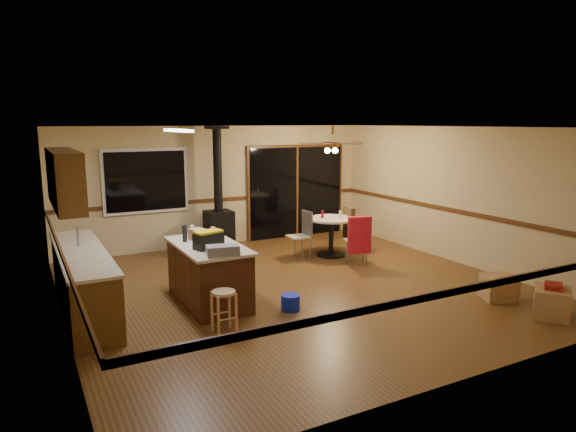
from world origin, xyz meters
TOP-DOWN VIEW (x-y plane):
  - floor at (0.00, 0.00)m, footprint 7.00×7.00m
  - ceiling at (0.00, 0.00)m, footprint 7.00×7.00m
  - wall_back at (0.00, 3.50)m, footprint 7.00×0.00m
  - wall_front at (0.00, -3.50)m, footprint 7.00×0.00m
  - wall_left at (-3.50, 0.00)m, footprint 0.00×7.00m
  - wall_right at (3.50, 0.00)m, footprint 0.00×7.00m
  - chair_rail at (0.00, 0.00)m, footprint 7.00×7.00m
  - window at (-1.60, 3.45)m, footprint 1.72×0.10m
  - sliding_door at (1.90, 3.45)m, footprint 2.52×0.10m
  - lower_cabinets at (-3.20, 0.50)m, footprint 0.60×3.00m
  - countertop at (-3.20, 0.50)m, footprint 0.64×3.04m
  - upper_cabinets at (-3.33, 0.70)m, footprint 0.35×2.00m
  - kitchen_island at (-1.50, 0.00)m, footprint 0.88×1.68m
  - wood_stove at (-0.20, 3.05)m, footprint 0.55×0.50m
  - ceiling_fan at (1.62, 1.48)m, footprint 0.24×0.24m
  - fluorescent_strip at (-1.80, 0.30)m, footprint 0.10×1.20m
  - toolbox_grey at (-1.53, -0.69)m, footprint 0.48×0.33m
  - toolbox_black at (-1.57, -0.23)m, footprint 0.45×0.32m
  - toolbox_yellow_lid at (-1.57, -0.23)m, footprint 0.44×0.31m
  - box_on_island at (-1.54, 0.33)m, footprint 0.26×0.31m
  - bottle_dark at (-1.74, 0.34)m, footprint 0.07×0.07m
  - bottle_pink at (-1.36, 0.15)m, footprint 0.08×0.08m
  - bottle_white at (-1.55, 0.58)m, footprint 0.07×0.07m
  - bar_stool at (-1.70, -1.15)m, footprint 0.37×0.37m
  - blue_bucket at (-0.57, -0.85)m, footprint 0.31×0.31m
  - dining_table at (1.62, 1.48)m, footprint 0.94×0.94m
  - glass_red at (1.47, 1.58)m, footprint 0.08×0.08m
  - glass_cream at (1.80, 1.43)m, footprint 0.08×0.08m
  - chair_left at (1.02, 1.57)m, footprint 0.41×0.41m
  - chair_near at (1.67, 0.60)m, footprint 0.53×0.56m
  - chair_right at (2.14, 1.57)m, footprint 0.55×0.52m
  - box_under_window at (-1.02, 3.05)m, footprint 0.52×0.44m
  - box_corner_a at (2.53, -2.78)m, footprint 0.70×0.68m
  - box_corner_b at (2.46, -1.94)m, footprint 0.59×0.55m
  - box_small_red at (2.53, -2.78)m, footprint 0.35×0.34m

SIDE VIEW (x-z plane):
  - floor at x=0.00m, z-range 0.00..0.00m
  - blue_bucket at x=-0.57m, z-range 0.00..0.23m
  - box_corner_b at x=2.46m, z-range 0.00..0.38m
  - box_under_window at x=-1.02m, z-range 0.00..0.39m
  - box_corner_a at x=2.53m, z-range 0.00..0.41m
  - bar_stool at x=-1.70m, z-range 0.00..0.56m
  - lower_cabinets at x=-3.20m, z-range 0.00..0.86m
  - box_small_red at x=2.53m, z-range 0.41..0.48m
  - kitchen_island at x=-1.50m, z-range 0.00..0.90m
  - dining_table at x=1.62m, z-range 0.14..0.92m
  - chair_left at x=1.02m, z-range 0.33..0.85m
  - chair_near at x=1.67m, z-range 0.25..0.95m
  - chair_right at x=2.14m, z-range 0.25..0.95m
  - wood_stove at x=-0.20m, z-range -0.53..1.99m
  - glass_cream at x=1.80m, z-range 0.78..0.93m
  - glass_red at x=1.47m, z-range 0.78..0.93m
  - countertop at x=-3.20m, z-range 0.86..0.90m
  - toolbox_grey at x=-1.53m, z-range 0.90..1.04m
  - box_on_island at x=-1.54m, z-range 0.90..1.08m
  - bottle_white at x=-1.55m, z-range 0.90..1.09m
  - chair_rail at x=0.00m, z-range 0.96..1.04m
  - bottle_pink at x=-1.36m, z-range 0.90..1.13m
  - toolbox_black at x=-1.57m, z-range 0.90..1.13m
  - bottle_dark at x=-1.74m, z-range 0.90..1.15m
  - sliding_door at x=1.90m, z-range 0.00..2.10m
  - toolbox_yellow_lid at x=-1.57m, z-range 1.13..1.16m
  - wall_back at x=0.00m, z-range -2.20..4.80m
  - wall_front at x=0.00m, z-range -2.20..4.80m
  - wall_left at x=-3.50m, z-range -2.20..4.80m
  - wall_right at x=3.50m, z-range -2.20..4.80m
  - window at x=-1.60m, z-range 0.84..2.16m
  - upper_cabinets at x=-3.33m, z-range 1.50..2.30m
  - ceiling_fan at x=1.62m, z-range 1.94..2.49m
  - fluorescent_strip at x=-1.80m, z-range 2.54..2.58m
  - ceiling at x=0.00m, z-range 2.60..2.60m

